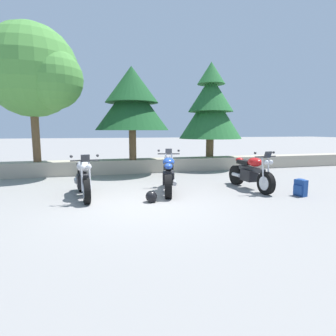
{
  "coord_description": "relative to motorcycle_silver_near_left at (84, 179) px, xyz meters",
  "views": [
    {
      "loc": [
        -1.03,
        -6.26,
        1.72
      ],
      "look_at": [
        0.95,
        1.2,
        0.65
      ],
      "focal_mm": 28.75,
      "sensor_mm": 36.0,
      "label": 1
    }
  ],
  "objects": [
    {
      "name": "pine_tree_mid_left",
      "position": [
        1.77,
        3.71,
        2.45
      ],
      "size": [
        2.92,
        2.92,
        3.68
      ],
      "color": "brown",
      "rests_on": "stone_wall"
    },
    {
      "name": "motorcycle_red_far_right",
      "position": [
        4.73,
        -0.26,
        0.0
      ],
      "size": [
        0.67,
        2.07,
        1.18
      ],
      "color": "black",
      "rests_on": "ground"
    },
    {
      "name": "rider_helmet",
      "position": [
        1.6,
        -0.95,
        -0.35
      ],
      "size": [
        0.28,
        0.28,
        0.28
      ],
      "color": "black",
      "rests_on": "ground"
    },
    {
      "name": "rider_backpack",
      "position": [
        5.55,
        -1.36,
        -0.24
      ],
      "size": [
        0.3,
        0.33,
        0.47
      ],
      "color": "navy",
      "rests_on": "ground"
    },
    {
      "name": "pine_tree_mid_right",
      "position": [
        5.34,
        4.15,
        2.29
      ],
      "size": [
        2.79,
        2.79,
        4.16
      ],
      "color": "brown",
      "rests_on": "stone_wall"
    },
    {
      "name": "motorcycle_silver_near_left",
      "position": [
        0.0,
        0.0,
        0.0
      ],
      "size": [
        0.71,
        2.06,
        1.18
      ],
      "color": "black",
      "rests_on": "ground"
    },
    {
      "name": "ground_plane",
      "position": [
        1.39,
        -0.94,
        -0.49
      ],
      "size": [
        120.0,
        120.0,
        0.0
      ],
      "primitive_type": "plane",
      "color": "gray"
    },
    {
      "name": "leafy_tree_far_left",
      "position": [
        -1.68,
        3.76,
        3.31
      ],
      "size": [
        3.48,
        3.32,
        4.98
      ],
      "color": "brown",
      "rests_on": "stone_wall"
    },
    {
      "name": "motorcycle_blue_centre",
      "position": [
        2.3,
        0.04,
        0.0
      ],
      "size": [
        0.85,
        2.03,
        1.18
      ],
      "color": "black",
      "rests_on": "ground"
    },
    {
      "name": "stone_wall",
      "position": [
        1.39,
        3.86,
        -0.21
      ],
      "size": [
        36.0,
        0.8,
        0.55
      ],
      "primitive_type": "cube",
      "color": "#A89E89",
      "rests_on": "ground"
    }
  ]
}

